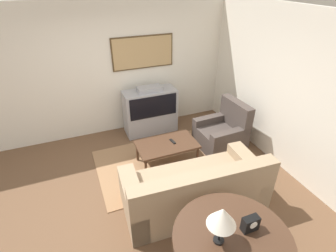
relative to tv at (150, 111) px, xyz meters
name	(u,v)px	position (x,y,z in m)	size (l,w,h in m)	color
ground_plane	(139,192)	(-0.79, -1.74, -0.50)	(12.00, 12.00, 0.00)	brown
wall_back	(106,71)	(-0.78, 0.39, 0.86)	(12.00, 0.10, 2.70)	silver
wall_right	(284,91)	(1.84, -1.74, 0.85)	(0.06, 12.00, 2.70)	silver
area_rug	(164,162)	(-0.14, -1.17, -0.49)	(2.43, 1.64, 0.01)	#99704C
tv	(150,111)	(0.00, 0.00, 0.00)	(1.11, 0.48, 1.05)	#9E9EA3
couch	(195,190)	(-0.09, -2.33, -0.18)	(2.14, 1.07, 0.89)	#9E8466
armchair	(222,133)	(1.14, -1.11, -0.20)	(0.87, 0.84, 0.95)	#473D38
coffee_table	(167,146)	(-0.10, -1.21, -0.11)	(1.08, 0.63, 0.43)	#472D1E
console_table	(232,241)	(-0.27, -3.47, 0.21)	(1.24, 1.24, 0.77)	#472D1E
table_lamp	(222,217)	(-0.43, -3.45, 0.62)	(0.29, 0.29, 0.46)	black
mantel_clock	(250,224)	(-0.06, -3.45, 0.36)	(0.18, 0.10, 0.17)	black
remote	(173,141)	(0.02, -1.19, -0.05)	(0.07, 0.16, 0.02)	black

